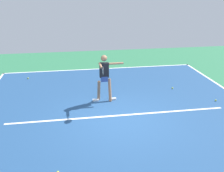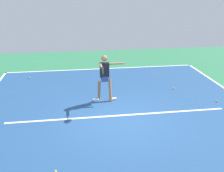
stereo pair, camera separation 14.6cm
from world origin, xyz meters
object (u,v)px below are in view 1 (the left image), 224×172
object	(u,v)px
tennis_player	(104,75)
tennis_ball_by_baseline	(28,78)
tennis_ball_near_player	(172,88)
tennis_ball_centre_court	(58,172)
tennis_ball_near_service_line	(216,100)

from	to	relation	value
tennis_player	tennis_ball_by_baseline	world-z (taller)	tennis_player
tennis_player	tennis_ball_near_player	world-z (taller)	tennis_player
tennis_ball_centre_court	tennis_ball_near_service_line	bearing A→B (deg)	-151.21
tennis_ball_centre_court	tennis_ball_near_player	distance (m)	6.74
tennis_ball_near_service_line	tennis_ball_near_player	distance (m)	1.91
tennis_ball_by_baseline	tennis_ball_near_service_line	xyz separation A→B (m)	(-7.60, 3.88, 0.00)
tennis_ball_near_service_line	tennis_ball_centre_court	bearing A→B (deg)	28.79
tennis_ball_centre_court	tennis_ball_near_player	xyz separation A→B (m)	(-4.76, -4.77, 0.00)
tennis_ball_near_service_line	tennis_ball_by_baseline	bearing A→B (deg)	-27.06
tennis_ball_by_baseline	tennis_ball_near_service_line	bearing A→B (deg)	152.94
tennis_ball_near_service_line	tennis_ball_centre_court	world-z (taller)	same
tennis_ball_near_player	tennis_ball_by_baseline	bearing A→B (deg)	-20.28
tennis_player	tennis_ball_centre_court	world-z (taller)	tennis_player
tennis_player	tennis_ball_by_baseline	xyz separation A→B (m)	(3.33, -3.14, -1.02)
tennis_ball_near_service_line	tennis_ball_near_player	xyz separation A→B (m)	(1.18, -1.51, 0.00)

